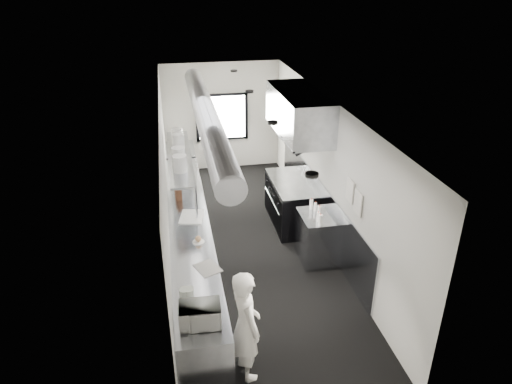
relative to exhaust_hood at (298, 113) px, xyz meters
name	(u,v)px	position (x,y,z in m)	size (l,w,h in m)	color
floor	(249,244)	(-1.10, -0.70, -2.39)	(3.00, 8.00, 0.01)	black
ceiling	(248,104)	(-1.10, -0.70, 0.41)	(3.00, 8.00, 0.01)	silver
wall_back	(222,117)	(-1.10, 3.30, -0.99)	(3.00, 0.02, 2.80)	beige
wall_front	(315,331)	(-1.10, -4.70, -0.99)	(3.00, 0.02, 2.80)	beige
wall_left	(166,186)	(-2.60, -0.70, -0.99)	(0.02, 8.00, 2.80)	beige
wall_right	(327,173)	(0.40, -0.70, -0.99)	(0.02, 8.00, 2.80)	beige
wall_cladding	(318,206)	(0.38, -0.40, -1.84)	(0.03, 5.50, 1.10)	#9298A0
hvac_duct	(206,114)	(-1.80, -0.30, 0.16)	(0.40, 0.40, 6.40)	gray
service_window	(222,117)	(-1.10, 3.26, -0.99)	(1.36, 0.05, 1.25)	white
exhaust_hood	(298,113)	(0.00, 0.00, 0.00)	(0.81, 2.20, 0.88)	#9298A0
prep_counter	(191,244)	(-2.25, -1.20, -1.94)	(0.70, 6.00, 0.90)	#9298A0
pass_shelf	(180,157)	(-2.29, 0.30, -0.86)	(0.45, 3.00, 0.68)	#9298A0
range	(292,202)	(-0.06, 0.00, -1.92)	(0.88, 1.60, 0.94)	black
bottle_station	(318,237)	(0.05, -1.40, -1.94)	(0.65, 0.80, 0.90)	#9298A0
far_work_table	(181,166)	(-2.25, 2.50, -1.94)	(0.70, 1.20, 0.90)	#9298A0
notice_sheet_a	(350,191)	(0.37, -1.90, -0.79)	(0.02, 0.28, 0.38)	silver
notice_sheet_b	(358,203)	(0.37, -2.25, -0.84)	(0.02, 0.28, 0.38)	silver
line_cook	(246,325)	(-1.70, -3.81, -1.59)	(0.58, 0.38, 1.60)	white
microwave	(200,315)	(-2.26, -3.79, -1.35)	(0.47, 0.36, 0.28)	white
deli_tub_a	(185,292)	(-2.43, -3.20, -1.44)	(0.15, 0.15, 0.11)	#B3BBAC
deli_tub_b	(189,292)	(-2.37, -3.21, -1.44)	(0.15, 0.15, 0.11)	#B3BBAC
newspaper	(208,268)	(-2.06, -2.63, -1.49)	(0.31, 0.39, 0.01)	silver
small_plate	(198,242)	(-2.14, -1.89, -1.48)	(0.19, 0.19, 0.02)	white
pastry	(198,239)	(-2.14, -1.89, -1.42)	(0.10, 0.10, 0.10)	tan
cutting_board	(192,217)	(-2.19, -1.02, -1.48)	(0.40, 0.53, 0.02)	white
knife_block	(178,192)	(-2.39, -0.22, -1.36)	(0.11, 0.23, 0.25)	brown
plate_stack_a	(180,164)	(-2.31, -0.49, -0.67)	(0.26, 0.26, 0.30)	white
plate_stack_b	(178,156)	(-2.33, -0.13, -0.66)	(0.25, 0.25, 0.32)	white
plate_stack_c	(179,142)	(-2.29, 0.63, -0.66)	(0.23, 0.23, 0.32)	white
plate_stack_d	(177,137)	(-2.31, 0.91, -0.64)	(0.23, 0.23, 0.35)	white
squeeze_bottle_a	(320,220)	(-0.04, -1.72, -1.39)	(0.07, 0.07, 0.20)	white
squeeze_bottle_b	(318,217)	(-0.03, -1.59, -1.40)	(0.06, 0.06, 0.17)	white
squeeze_bottle_c	(319,211)	(0.04, -1.42, -1.39)	(0.06, 0.06, 0.19)	white
squeeze_bottle_d	(315,207)	(0.04, -1.21, -1.41)	(0.05, 0.05, 0.16)	white
squeeze_bottle_e	(311,204)	(-0.02, -1.13, -1.39)	(0.06, 0.06, 0.19)	white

